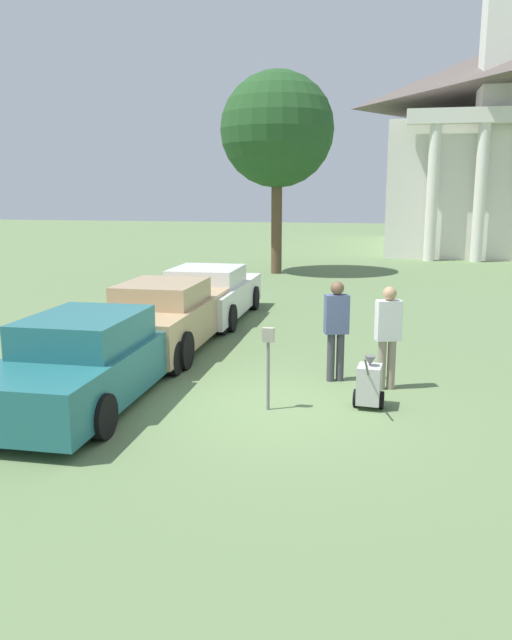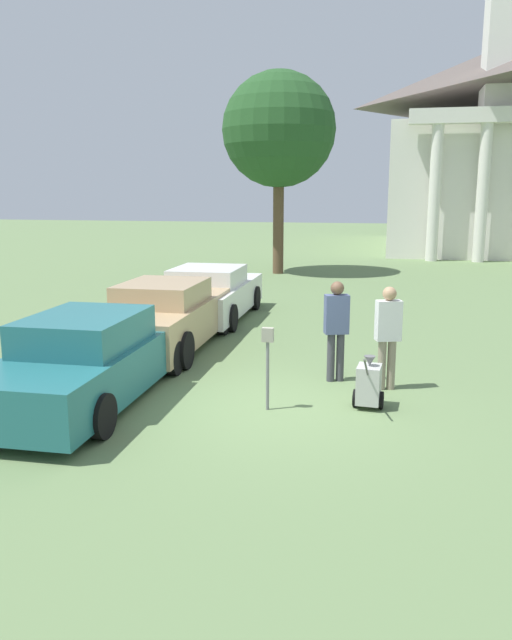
% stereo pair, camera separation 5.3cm
% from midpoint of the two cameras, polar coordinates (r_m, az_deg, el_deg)
% --- Properties ---
extents(ground_plane, '(120.00, 120.00, 0.00)m').
position_cam_midpoint_polar(ground_plane, '(9.98, 0.96, -7.98)').
color(ground_plane, '#607A4C').
extents(parked_car_teal, '(1.99, 5.05, 1.45)m').
position_cam_midpoint_polar(parked_car_teal, '(10.49, -14.97, -3.54)').
color(parked_car_teal, '#23666B').
rests_on(parked_car_teal, ground_plane).
extents(parked_car_tan, '(2.02, 4.87, 1.48)m').
position_cam_midpoint_polar(parked_car_tan, '(13.59, -8.41, 0.31)').
color(parked_car_tan, tan).
rests_on(parked_car_tan, ground_plane).
extents(parked_car_white, '(2.15, 4.83, 1.40)m').
position_cam_midpoint_polar(parked_car_white, '(16.72, -4.45, 2.37)').
color(parked_car_white, silver).
rests_on(parked_car_white, ground_plane).
extents(parking_meter, '(0.18, 0.09, 1.31)m').
position_cam_midpoint_polar(parking_meter, '(9.61, 0.97, -3.02)').
color(parking_meter, slate).
rests_on(parking_meter, ground_plane).
extents(person_worker, '(0.47, 0.34, 1.81)m').
position_cam_midpoint_polar(person_worker, '(11.15, 7.22, -0.40)').
color(person_worker, '#3F3F47').
rests_on(person_worker, ground_plane).
extents(person_supervisor, '(0.47, 0.34, 1.79)m').
position_cam_midpoint_polar(person_supervisor, '(10.82, 11.84, -1.00)').
color(person_supervisor, gray).
rests_on(person_supervisor, ground_plane).
extents(equipment_cart, '(0.49, 1.00, 1.00)m').
position_cam_midpoint_polar(equipment_cart, '(10.00, 10.15, -5.78)').
color(equipment_cart, '#B2B2AD').
rests_on(equipment_cart, ground_plane).
extents(church, '(11.23, 17.95, 23.36)m').
position_cam_midpoint_polar(church, '(40.94, 19.99, 14.65)').
color(church, silver).
rests_on(church, ground_plane).
extents(shade_tree, '(4.57, 4.57, 8.07)m').
position_cam_midpoint_polar(shade_tree, '(26.09, 1.89, 16.94)').
color(shade_tree, brown).
rests_on(shade_tree, ground_plane).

